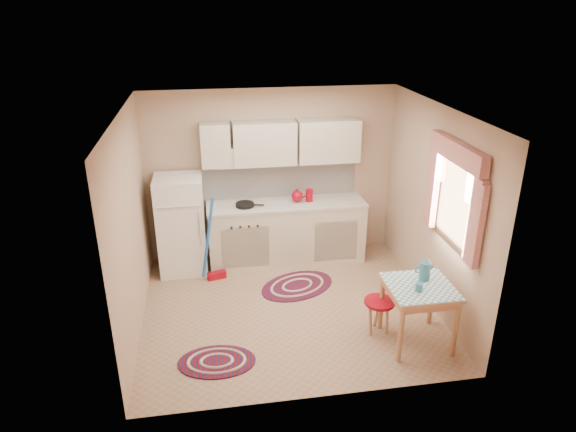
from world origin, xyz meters
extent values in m
plane|color=tan|center=(0.00, 0.00, 0.00)|extent=(3.60, 3.60, 0.00)
cube|color=silver|center=(0.00, 0.00, 2.50)|extent=(3.60, 3.20, 0.04)
cube|color=tan|center=(0.00, 1.60, 1.25)|extent=(3.60, 0.04, 2.50)
cube|color=tan|center=(0.00, -1.60, 1.25)|extent=(3.60, 0.04, 2.50)
cube|color=tan|center=(-1.80, 0.00, 1.25)|extent=(0.04, 3.20, 2.50)
cube|color=tan|center=(1.80, 0.00, 1.25)|extent=(0.04, 3.20, 2.50)
cube|color=white|center=(0.12, 1.59, 1.20)|extent=(2.25, 0.03, 0.55)
cube|color=beige|center=(0.12, 1.44, 1.77)|extent=(2.25, 0.33, 0.60)
cube|color=white|center=(1.78, -0.55, 1.55)|extent=(0.04, 0.85, 0.95)
cube|color=white|center=(-1.32, 1.25, 0.70)|extent=(0.65, 0.60, 1.40)
cube|color=beige|center=(0.18, 1.30, 0.44)|extent=(2.25, 0.60, 0.88)
cube|color=beige|center=(0.18, 1.30, 0.90)|extent=(2.27, 0.62, 0.04)
cylinder|color=black|center=(-0.42, 1.25, 0.94)|extent=(0.32, 0.32, 0.05)
cylinder|color=#9B0516|center=(0.51, 1.30, 1.00)|extent=(0.12, 0.12, 0.16)
cube|color=tan|center=(1.31, -0.90, 0.36)|extent=(0.72, 0.72, 0.72)
cylinder|color=#9B0516|center=(0.95, -0.65, 0.21)|extent=(0.43, 0.43, 0.42)
cylinder|color=teal|center=(1.24, -1.00, 0.77)|extent=(0.10, 0.10, 0.10)
camera|label=1|loc=(-0.90, -5.45, 3.61)|focal=32.00mm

